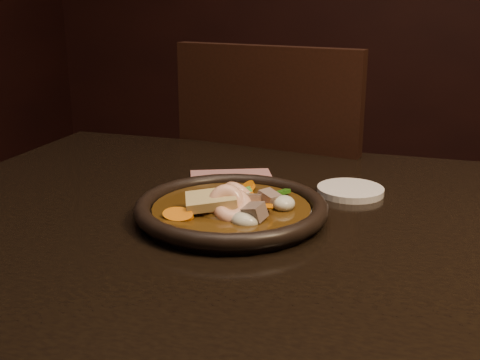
% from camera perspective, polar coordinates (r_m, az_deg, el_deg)
% --- Properties ---
extents(table, '(1.60, 0.90, 0.75)m').
position_cam_1_polar(table, '(0.93, 14.14, -9.25)').
color(table, black).
rests_on(table, floor).
extents(chair, '(0.53, 0.53, 0.97)m').
position_cam_1_polar(chair, '(1.55, 4.38, -3.66)').
color(chair, black).
rests_on(chair, floor).
extents(plate, '(0.30, 0.30, 0.03)m').
position_cam_1_polar(plate, '(0.92, -0.82, -2.82)').
color(plate, black).
rests_on(plate, table).
extents(stirfry, '(0.18, 0.21, 0.07)m').
position_cam_1_polar(stirfry, '(0.92, -0.54, -2.56)').
color(stirfry, '#3B240A').
rests_on(stirfry, plate).
extents(soy_dish, '(0.09, 0.09, 0.01)m').
position_cam_1_polar(soy_dish, '(0.91, 4.53, -3.72)').
color(soy_dish, white).
rests_on(soy_dish, table).
extents(saucer_left, '(0.11, 0.11, 0.01)m').
position_cam_1_polar(saucer_left, '(1.06, 10.43, -0.99)').
color(saucer_left, white).
rests_on(saucer_left, table).
extents(napkin, '(0.20, 0.20, 0.00)m').
position_cam_1_polar(napkin, '(1.10, -0.70, -0.18)').
color(napkin, '#A06462').
rests_on(napkin, table).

